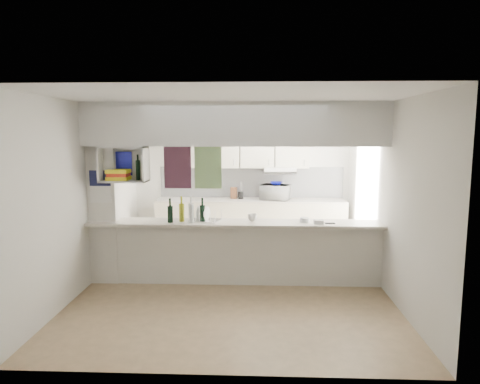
# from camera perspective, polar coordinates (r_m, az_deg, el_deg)

# --- Properties ---
(floor) EXTENTS (4.80, 4.80, 0.00)m
(floor) POSITION_cam_1_polar(r_m,az_deg,el_deg) (6.40, -0.71, -12.07)
(floor) COLOR #8C7351
(floor) RESTS_ON ground
(ceiling) EXTENTS (4.80, 4.80, 0.00)m
(ceiling) POSITION_cam_1_polar(r_m,az_deg,el_deg) (6.03, -0.75, 11.84)
(ceiling) COLOR white
(ceiling) RESTS_ON wall_back
(wall_back) EXTENTS (4.20, 0.00, 4.20)m
(wall_back) POSITION_cam_1_polar(r_m,az_deg,el_deg) (8.46, 0.15, 1.87)
(wall_back) COLOR silver
(wall_back) RESTS_ON floor
(wall_left) EXTENTS (0.00, 4.80, 4.80)m
(wall_left) POSITION_cam_1_polar(r_m,az_deg,el_deg) (6.54, -19.44, -0.34)
(wall_left) COLOR silver
(wall_left) RESTS_ON floor
(wall_right) EXTENTS (0.00, 4.80, 4.80)m
(wall_right) POSITION_cam_1_polar(r_m,az_deg,el_deg) (6.33, 18.63, -0.56)
(wall_right) COLOR silver
(wall_right) RESTS_ON floor
(servery_partition) EXTENTS (4.20, 0.50, 2.60)m
(servery_partition) POSITION_cam_1_polar(r_m,az_deg,el_deg) (6.05, -2.38, 2.91)
(servery_partition) COLOR silver
(servery_partition) RESTS_ON floor
(cubby_shelf) EXTENTS (0.65, 0.35, 0.50)m
(cubby_shelf) POSITION_cam_1_polar(r_m,az_deg,el_deg) (6.26, -15.28, 3.27)
(cubby_shelf) COLOR white
(cubby_shelf) RESTS_ON bulkhead
(kitchen_run) EXTENTS (3.60, 0.63, 2.24)m
(kitchen_run) POSITION_cam_1_polar(r_m,az_deg,el_deg) (8.26, 1.19, -1.60)
(kitchen_run) COLOR beige
(kitchen_run) RESTS_ON floor
(microwave) EXTENTS (0.61, 0.51, 0.29)m
(microwave) POSITION_cam_1_polar(r_m,az_deg,el_deg) (8.15, 4.75, -0.04)
(microwave) COLOR white
(microwave) RESTS_ON bench_top
(bowl) EXTENTS (0.24, 0.24, 0.06)m
(bowl) POSITION_cam_1_polar(r_m,az_deg,el_deg) (8.10, 4.86, 1.15)
(bowl) COLOR #0D1198
(bowl) RESTS_ON microwave
(dish_rack) EXTENTS (0.48, 0.41, 0.22)m
(dish_rack) POSITION_cam_1_polar(r_m,az_deg,el_deg) (6.23, -4.66, -3.04)
(dish_rack) COLOR silver
(dish_rack) RESTS_ON breakfast_bar
(cup) EXTENTS (0.16, 0.16, 0.10)m
(cup) POSITION_cam_1_polar(r_m,az_deg,el_deg) (6.10, 1.67, -3.43)
(cup) COLOR white
(cup) RESTS_ON dish_rack
(wine_bottles) EXTENTS (0.53, 0.16, 0.38)m
(wine_bottles) POSITION_cam_1_polar(r_m,az_deg,el_deg) (6.15, -7.15, -2.74)
(wine_bottles) COLOR black
(wine_bottles) RESTS_ON breakfast_bar
(plastic_tubs) EXTENTS (0.49, 0.21, 0.07)m
(plastic_tubs) POSITION_cam_1_polar(r_m,az_deg,el_deg) (6.14, 9.42, -3.82)
(plastic_tubs) COLOR silver
(plastic_tubs) RESTS_ON breakfast_bar
(utensil_jar) EXTENTS (0.10, 0.10, 0.14)m
(utensil_jar) POSITION_cam_1_polar(r_m,az_deg,el_deg) (8.25, 0.11, -0.44)
(utensil_jar) COLOR black
(utensil_jar) RESTS_ON bench_top
(knife_block) EXTENTS (0.13, 0.12, 0.22)m
(knife_block) POSITION_cam_1_polar(r_m,az_deg,el_deg) (8.28, -0.82, -0.13)
(knife_block) COLOR brown
(knife_block) RESTS_ON bench_top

